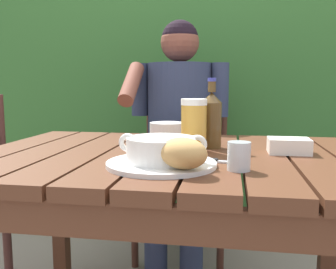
# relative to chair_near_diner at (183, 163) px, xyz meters

# --- Properties ---
(dining_table) EXTENTS (1.24, 0.87, 0.72)m
(dining_table) POSITION_rel_chair_near_diner_xyz_m (0.07, -0.87, 0.13)
(dining_table) COLOR #522D1B
(dining_table) RESTS_ON ground_plane
(hedge_backdrop) EXTENTS (3.39, 0.87, 2.52)m
(hedge_backdrop) POSITION_rel_chair_near_diner_xyz_m (-0.04, 0.65, 0.74)
(hedge_backdrop) COLOR #32642B
(hedge_backdrop) RESTS_ON ground_plane
(chair_near_diner) EXTENTS (0.47, 0.41, 1.06)m
(chair_near_diner) POSITION_rel_chair_near_diner_xyz_m (0.00, 0.00, 0.00)
(chair_near_diner) COLOR #4A281D
(chair_near_diner) RESTS_ON ground_plane
(person_eating) EXTENTS (0.48, 0.47, 1.25)m
(person_eating) POSITION_rel_chair_near_diner_xyz_m (-0.00, -0.20, 0.23)
(person_eating) COLOR #2E3854
(person_eating) RESTS_ON ground_plane
(serving_plate) EXTENTS (0.29, 0.29, 0.01)m
(serving_plate) POSITION_rel_chair_near_diner_xyz_m (0.08, -1.07, 0.23)
(serving_plate) COLOR white
(serving_plate) RESTS_ON dining_table
(soup_bowl) EXTENTS (0.23, 0.18, 0.07)m
(soup_bowl) POSITION_rel_chair_near_diner_xyz_m (0.08, -1.07, 0.27)
(soup_bowl) COLOR white
(soup_bowl) RESTS_ON serving_plate
(bread_roll) EXTENTS (0.15, 0.14, 0.08)m
(bread_roll) POSITION_rel_chair_near_diner_xyz_m (0.14, -1.14, 0.27)
(bread_roll) COLOR tan
(bread_roll) RESTS_ON serving_plate
(beer_glass) EXTENTS (0.08, 0.08, 0.17)m
(beer_glass) POSITION_rel_chair_near_diner_xyz_m (0.14, -0.84, 0.30)
(beer_glass) COLOR gold
(beer_glass) RESTS_ON dining_table
(beer_bottle) EXTENTS (0.07, 0.07, 0.23)m
(beer_bottle) POSITION_rel_chair_near_diner_xyz_m (0.19, -0.77, 0.32)
(beer_bottle) COLOR #543B1C
(beer_bottle) RESTS_ON dining_table
(water_glass_small) EXTENTS (0.06, 0.06, 0.07)m
(water_glass_small) POSITION_rel_chair_near_diner_xyz_m (0.27, -1.09, 0.26)
(water_glass_small) COLOR silver
(water_glass_small) RESTS_ON dining_table
(butter_tub) EXTENTS (0.13, 0.10, 0.05)m
(butter_tub) POSITION_rel_chair_near_diner_xyz_m (0.43, -0.83, 0.24)
(butter_tub) COLOR white
(butter_tub) RESTS_ON dining_table
(table_knife) EXTENTS (0.15, 0.05, 0.01)m
(table_knife) POSITION_rel_chair_near_diner_xyz_m (0.22, -1.00, 0.22)
(table_knife) COLOR silver
(table_knife) RESTS_ON dining_table
(diner_bowl) EXTENTS (0.14, 0.14, 0.06)m
(diner_bowl) POSITION_rel_chair_near_diner_xyz_m (-0.00, -0.54, 0.25)
(diner_bowl) COLOR white
(diner_bowl) RESTS_ON dining_table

